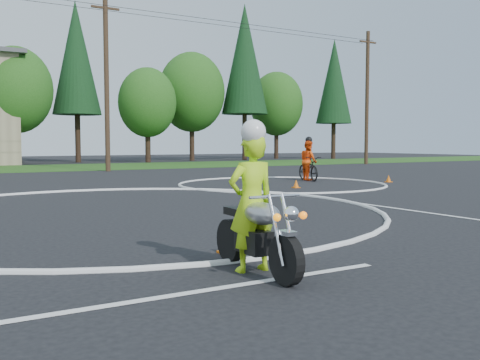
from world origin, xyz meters
TOP-DOWN VIEW (x-y plane):
  - ground at (0.00, 0.00)m, footprint 120.00×120.00m
  - grass_strip at (0.00, 27.00)m, footprint 120.00×10.00m
  - course_markings at (2.17, 4.35)m, footprint 19.05×19.05m
  - primary_motorcycle at (-0.51, -3.61)m, footprint 0.69×1.98m
  - rider_primary_grp at (-0.51, -3.48)m, footprint 0.65×0.44m
  - rider_second_grp at (10.30, 9.23)m, footprint 1.18×2.09m
  - traffic_cones at (3.65, 2.23)m, footprint 18.01×9.86m
  - treeline at (14.78, 34.61)m, footprint 38.20×8.10m
  - utility_poles at (5.00, 21.00)m, footprint 41.60×1.12m

SIDE VIEW (x-z plane):
  - ground at x=0.00m, z-range 0.00..0.00m
  - course_markings at x=2.17m, z-range -0.05..0.07m
  - grass_strip at x=0.00m, z-range 0.00..0.02m
  - traffic_cones at x=3.65m, z-range -0.01..0.29m
  - primary_motorcycle at x=-0.51m, z-range -0.01..1.02m
  - rider_second_grp at x=10.30m, z-range -0.28..1.63m
  - rider_primary_grp at x=-0.51m, z-range -0.03..1.90m
  - utility_poles at x=5.00m, z-range 0.20..10.20m
  - treeline at x=14.78m, z-range -0.64..13.88m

